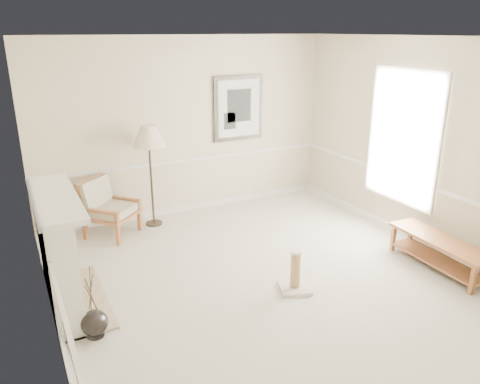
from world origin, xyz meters
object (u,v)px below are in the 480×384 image
floor_vase (95,324)px  armchair (106,205)px  scratching_post (295,278)px  bench (439,249)px  floor_lamp (149,139)px

floor_vase → armchair: bearing=75.1°
scratching_post → bench: bearing=-11.1°
armchair → scratching_post: (1.64, -2.69, -0.31)m
armchair → floor_lamp: 1.19m
floor_lamp → floor_vase: bearing=-118.8°
armchair → floor_lamp: (0.74, 0.04, 0.93)m
bench → floor_lamp: bearing=132.9°
armchair → scratching_post: bearing=-101.0°
floor_vase → bench: size_ratio=0.55×
floor_lamp → scratching_post: 3.13m
floor_vase → armchair: armchair is taller
floor_lamp → scratching_post: floor_lamp is taller
floor_vase → floor_lamp: (1.41, 2.56, 1.25)m
floor_vase → bench: 4.34m
floor_lamp → scratching_post: (0.91, -2.72, -1.24)m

